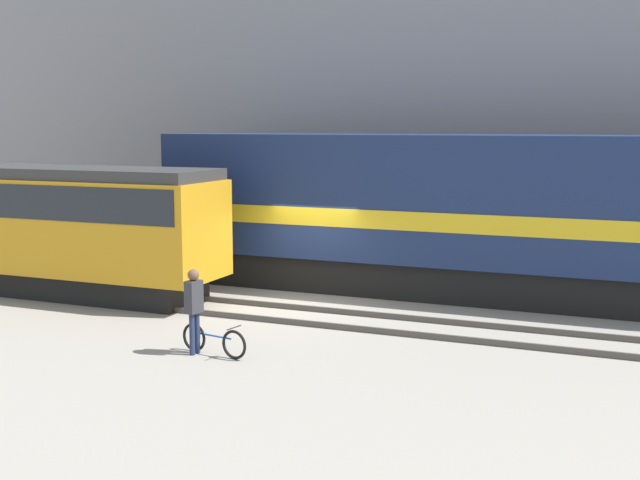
# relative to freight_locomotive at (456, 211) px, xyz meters

# --- Properties ---
(ground_plane) EXTENTS (120.00, 120.00, 0.00)m
(ground_plane) POSITION_rel_freight_locomotive_xyz_m (-3.57, -2.40, -2.34)
(ground_plane) COLOR gray
(track_near) EXTENTS (60.00, 1.51, 0.14)m
(track_near) POSITION_rel_freight_locomotive_xyz_m (-3.57, -4.00, -2.27)
(track_near) COLOR #47423D
(track_near) RESTS_ON ground
(track_far) EXTENTS (60.00, 1.51, 0.14)m
(track_far) POSITION_rel_freight_locomotive_xyz_m (-3.57, -0.00, -2.27)
(track_far) COLOR #47423D
(track_far) RESTS_ON ground
(building_backdrop) EXTENTS (35.50, 6.00, 14.04)m
(building_backdrop) POSITION_rel_freight_locomotive_xyz_m (-3.57, 6.50, 4.68)
(building_backdrop) COLOR gray
(building_backdrop) RESTS_ON ground
(freight_locomotive) EXTENTS (16.61, 3.04, 5.02)m
(freight_locomotive) POSITION_rel_freight_locomotive_xyz_m (0.00, 0.00, 0.00)
(freight_locomotive) COLOR black
(freight_locomotive) RESTS_ON ground
(streetcar) EXTENTS (9.88, 2.54, 3.55)m
(streetcar) POSITION_rel_freight_locomotive_xyz_m (-10.37, -4.00, -0.31)
(streetcar) COLOR black
(streetcar) RESTS_ON ground
(bicycle) EXTENTS (1.65, 0.48, 0.67)m
(bicycle) POSITION_rel_freight_locomotive_xyz_m (-3.22, -7.62, -2.03)
(bicycle) COLOR black
(bicycle) RESTS_ON ground
(person) EXTENTS (0.28, 0.39, 1.78)m
(person) POSITION_rel_freight_locomotive_xyz_m (-3.63, -7.70, -1.25)
(person) COLOR #232D4C
(person) RESTS_ON ground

